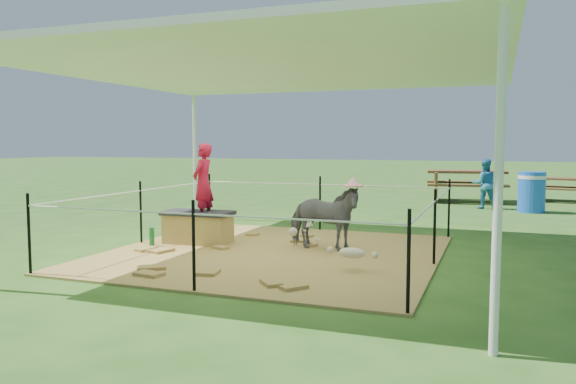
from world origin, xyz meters
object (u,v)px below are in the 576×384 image
(foal, at_px, (352,251))
(trash_barrel, at_px, (532,192))
(pony, at_px, (323,218))
(picnic_table_near, at_px, (466,186))
(straw_bale, at_px, (198,229))
(green_bottle, at_px, (152,237))
(woman, at_px, (203,176))
(distant_person, at_px, (484,184))
(picnic_table_far, at_px, (560,190))

(foal, relative_size, trash_barrel, 0.96)
(pony, bearing_deg, picnic_table_near, -8.67)
(straw_bale, relative_size, trash_barrel, 1.08)
(straw_bale, distance_m, picnic_table_near, 9.03)
(green_bottle, xyz_separation_m, trash_barrel, (5.67, 6.84, 0.30))
(woman, xyz_separation_m, distant_person, (3.98, 6.77, -0.48))
(pony, bearing_deg, trash_barrel, -24.24)
(woman, bearing_deg, foal, 66.67)
(green_bottle, distance_m, pony, 2.65)
(picnic_table_near, bearing_deg, straw_bale, -120.30)
(picnic_table_far, distance_m, distant_person, 3.14)
(woman, distance_m, distant_person, 7.87)
(straw_bale, xyz_separation_m, green_bottle, (-0.55, -0.45, -0.08))
(picnic_table_near, relative_size, distant_person, 1.69)
(picnic_table_far, relative_size, distant_person, 1.28)
(straw_bale, distance_m, woman, 0.84)
(picnic_table_near, height_order, distant_person, distant_person)
(woman, distance_m, pony, 2.00)
(straw_bale, height_order, foal, foal)
(foal, distance_m, picnic_table_far, 10.77)
(foal, bearing_deg, trash_barrel, 72.14)
(picnic_table_near, xyz_separation_m, picnic_table_far, (2.41, 0.96, -0.10))
(pony, bearing_deg, distant_person, -15.12)
(straw_bale, height_order, distant_person, distant_person)
(pony, xyz_separation_m, foal, (0.72, -1.17, -0.23))
(straw_bale, bearing_deg, woman, 0.00)
(woman, bearing_deg, picnic_table_far, 145.35)
(woman, bearing_deg, trash_barrel, 139.72)
(green_bottle, bearing_deg, picnic_table_far, 55.99)
(picnic_table_near, distance_m, distant_person, 1.61)
(straw_bale, bearing_deg, picnic_table_far, 57.05)
(straw_bale, bearing_deg, trash_barrel, 51.31)
(green_bottle, distance_m, foal, 3.33)
(distant_person, bearing_deg, picnic_table_near, -83.90)
(pony, distance_m, foal, 1.39)
(trash_barrel, height_order, distant_person, distant_person)
(picnic_table_near, bearing_deg, foal, -102.17)
(foal, distance_m, distant_person, 7.91)
(trash_barrel, relative_size, distant_person, 0.77)
(straw_bale, xyz_separation_m, distant_person, (4.08, 6.77, 0.35))
(pony, height_order, distant_person, distant_person)
(woman, bearing_deg, green_bottle, -57.45)
(picnic_table_near, relative_size, picnic_table_far, 1.32)
(green_bottle, xyz_separation_m, distant_person, (4.63, 7.22, 0.44))
(picnic_table_near, bearing_deg, picnic_table_far, 14.72)
(distant_person, bearing_deg, woman, 47.34)
(pony, relative_size, picnic_table_near, 0.55)
(picnic_table_far, bearing_deg, picnic_table_near, -149.05)
(picnic_table_far, bearing_deg, distant_person, -118.43)
(straw_bale, distance_m, trash_barrel, 8.20)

